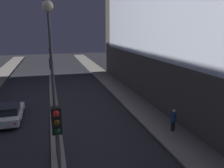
# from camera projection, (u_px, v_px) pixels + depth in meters

# --- Properties ---
(median_strip) EXTENTS (0.80, 32.54, 0.11)m
(median_strip) POSITION_uv_depth(u_px,v_px,m) (54.00, 110.00, 20.32)
(median_strip) COLOR #66605B
(median_strip) RESTS_ON ground
(traffic_light_near) EXTENTS (0.32, 0.42, 4.85)m
(traffic_light_near) POSITION_uv_depth(u_px,v_px,m) (58.00, 145.00, 7.18)
(traffic_light_near) COLOR #4C4C51
(traffic_light_near) RESTS_ON median_strip
(traffic_light_mid) EXTENTS (0.32, 0.42, 4.85)m
(traffic_light_mid) POSITION_uv_depth(u_px,v_px,m) (52.00, 74.00, 18.61)
(traffic_light_mid) COLOR #4C4C51
(traffic_light_mid) RESTS_ON median_strip
(traffic_light_far) EXTENTS (0.32, 0.42, 4.85)m
(traffic_light_far) POSITION_uv_depth(u_px,v_px,m) (50.00, 57.00, 30.07)
(traffic_light_far) COLOR #4C4C51
(traffic_light_far) RESTS_ON median_strip
(street_lamp) EXTENTS (0.55, 0.55, 8.65)m
(street_lamp) POSITION_uv_depth(u_px,v_px,m) (51.00, 53.00, 11.55)
(street_lamp) COLOR #4C4C51
(street_lamp) RESTS_ON median_strip
(car_left_lane) EXTENTS (1.73, 4.26, 1.49)m
(car_left_lane) POSITION_uv_depth(u_px,v_px,m) (10.00, 113.00, 17.64)
(car_left_lane) COLOR silver
(car_left_lane) RESTS_ON ground
(pedestrian_on_right_sidewalk) EXTENTS (0.36, 0.36, 1.65)m
(pedestrian_on_right_sidewalk) POSITION_uv_depth(u_px,v_px,m) (173.00, 119.00, 15.67)
(pedestrian_on_right_sidewalk) COLOR black
(pedestrian_on_right_sidewalk) RESTS_ON sidewalk_right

